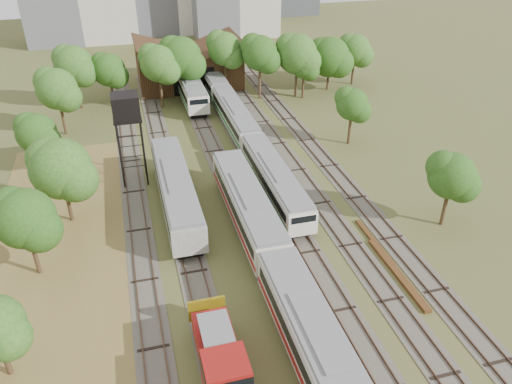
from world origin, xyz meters
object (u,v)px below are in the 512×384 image
object	(u,v)px
railcar_green_set	(235,117)
water_tower	(126,109)
railcar_red_set	(276,265)
shunter_locomotive	(221,360)

from	to	relation	value
railcar_green_set	water_tower	world-z (taller)	water_tower
railcar_red_set	shunter_locomotive	world-z (taller)	railcar_red_set
shunter_locomotive	water_tower	world-z (taller)	water_tower
water_tower	shunter_locomotive	bearing A→B (deg)	-82.58
railcar_red_set	shunter_locomotive	size ratio (longest dim) A/B	4.27
railcar_green_set	railcar_red_set	bearing A→B (deg)	-97.40
railcar_red_set	shunter_locomotive	xyz separation A→B (m)	(-6.00, -7.59, -0.33)
railcar_red_set	railcar_green_set	distance (m)	31.05
railcar_red_set	shunter_locomotive	bearing A→B (deg)	-128.32
railcar_green_set	shunter_locomotive	distance (m)	39.66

